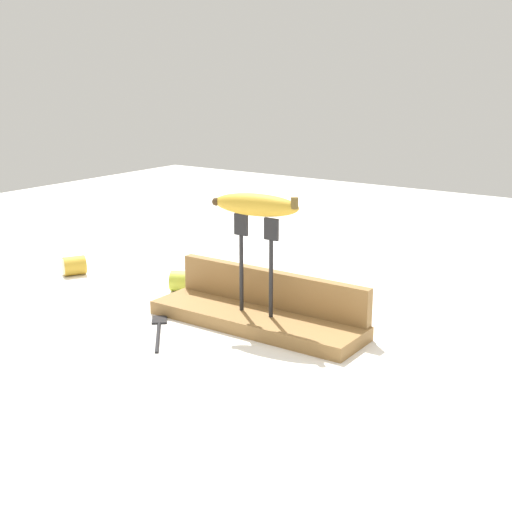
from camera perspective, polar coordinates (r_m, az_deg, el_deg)
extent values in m
plane|color=silver|center=(1.17, 0.00, -5.84)|extent=(3.00, 3.00, 0.00)
cube|color=olive|center=(1.17, 0.00, -5.30)|extent=(0.38, 0.11, 0.02)
cube|color=olive|center=(1.19, 1.27, -2.69)|extent=(0.37, 0.02, 0.06)
cylinder|color=black|center=(1.16, -1.31, -1.46)|extent=(0.01, 0.01, 0.13)
cube|color=black|center=(1.14, -1.34, 2.58)|extent=(0.03, 0.01, 0.04)
cylinder|color=black|center=(1.13, 1.15, -1.95)|extent=(0.01, 0.01, 0.13)
cube|color=black|center=(1.10, 1.18, 2.20)|extent=(0.03, 0.01, 0.04)
ellipsoid|color=gold|center=(1.11, -0.10, 4.22)|extent=(0.15, 0.06, 0.04)
cylinder|color=brown|center=(1.08, 3.20, 4.39)|extent=(0.01, 0.01, 0.02)
sphere|color=#3F2D19|center=(1.15, -3.32, 4.51)|extent=(0.01, 0.01, 0.01)
cylinder|color=black|center=(1.13, -8.10, -6.58)|extent=(0.09, 0.10, 0.01)
cube|color=black|center=(1.21, -7.98, -5.17)|extent=(0.04, 0.04, 0.01)
cylinder|color=gold|center=(1.51, -14.78, -0.77)|extent=(0.06, 0.06, 0.04)
cylinder|color=beige|center=(1.51, -15.62, -0.87)|extent=(0.03, 0.02, 0.04)
cylinder|color=#B2C138|center=(1.36, -6.24, -2.07)|extent=(0.05, 0.05, 0.04)
cylinder|color=beige|center=(1.36, -5.48, -2.11)|extent=(0.02, 0.03, 0.04)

